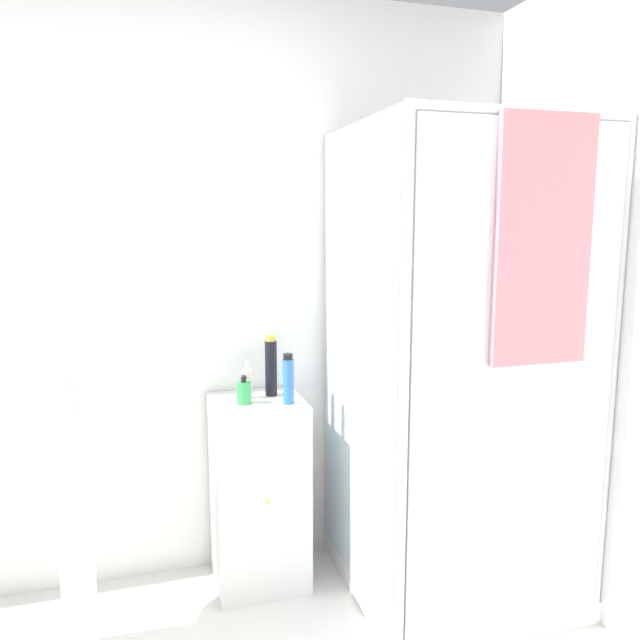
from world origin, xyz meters
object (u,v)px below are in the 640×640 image
(shampoo_bottle_tall_black, at_px, (271,366))
(shampoo_bottle_blue, at_px, (288,380))
(lotion_bottle_white, at_px, (247,383))
(sink, at_px, (71,468))
(soap_dispenser, at_px, (244,392))

(shampoo_bottle_tall_black, distance_m, shampoo_bottle_blue, 0.15)
(lotion_bottle_white, bearing_deg, shampoo_bottle_blue, -40.34)
(sink, height_order, lotion_bottle_white, sink)
(shampoo_bottle_tall_black, xyz_separation_m, shampoo_bottle_blue, (0.04, -0.14, -0.03))
(shampoo_bottle_blue, bearing_deg, sink, -167.81)
(soap_dispenser, height_order, shampoo_bottle_blue, shampoo_bottle_blue)
(shampoo_bottle_tall_black, relative_size, shampoo_bottle_blue, 1.25)
(shampoo_bottle_tall_black, height_order, shampoo_bottle_blue, shampoo_bottle_tall_black)
(soap_dispenser, xyz_separation_m, shampoo_bottle_blue, (0.17, -0.05, 0.05))
(shampoo_bottle_tall_black, bearing_deg, shampoo_bottle_blue, -74.26)
(soap_dispenser, distance_m, shampoo_bottle_blue, 0.19)
(soap_dispenser, height_order, lotion_bottle_white, lotion_bottle_white)
(lotion_bottle_white, bearing_deg, sink, -155.91)
(soap_dispenser, bearing_deg, sink, -160.53)
(lotion_bottle_white, bearing_deg, soap_dispenser, -110.90)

